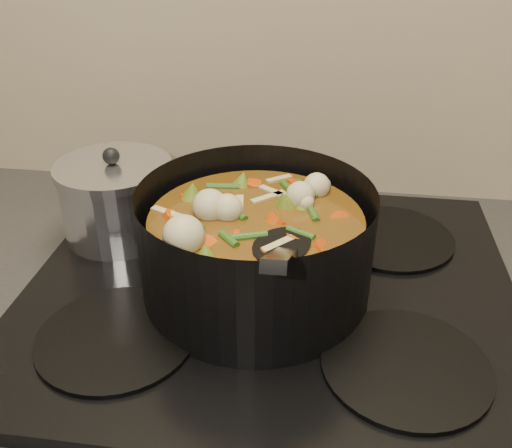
# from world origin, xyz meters

# --- Properties ---
(stovetop) EXTENTS (0.62, 0.54, 0.03)m
(stovetop) POSITION_xyz_m (0.00, 1.93, 0.92)
(stovetop) COLOR black
(stovetop) RESTS_ON counter
(stockpot) EXTENTS (0.33, 0.40, 0.21)m
(stockpot) POSITION_xyz_m (-0.02, 1.91, 1.00)
(stockpot) COLOR black
(stockpot) RESTS_ON stovetop
(saucepan) EXTENTS (0.16, 0.16, 0.13)m
(saucepan) POSITION_xyz_m (-0.23, 2.03, 0.99)
(saucepan) COLOR silver
(saucepan) RESTS_ON stovetop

